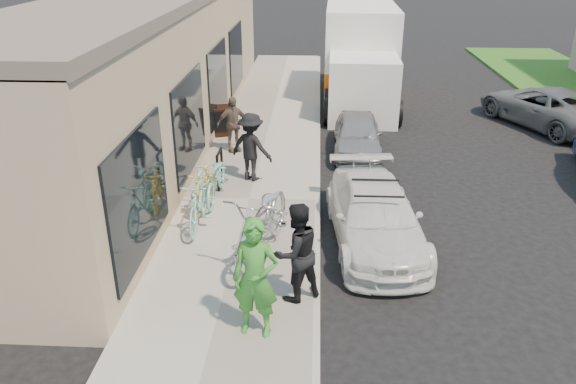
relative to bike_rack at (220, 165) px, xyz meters
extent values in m
plane|color=black|center=(2.76, -3.66, -0.69)|extent=(120.00, 120.00, 0.00)
cube|color=#A29D91|center=(0.76, -0.66, -0.61)|extent=(3.00, 34.00, 0.15)
cube|color=#A29D94|center=(2.31, -0.66, -0.62)|extent=(0.12, 34.00, 0.13)
cube|color=tan|center=(-2.49, 4.34, 1.31)|extent=(3.50, 20.00, 4.00)
cube|color=black|center=(-0.72, -3.66, 0.91)|extent=(0.06, 3.00, 2.20)
cube|color=black|center=(-0.72, 0.34, 0.91)|extent=(0.06, 3.00, 2.20)
cube|color=black|center=(-0.72, 4.34, 0.91)|extent=(0.06, 3.00, 2.20)
cube|color=black|center=(-0.72, 8.34, 0.91)|extent=(0.06, 3.00, 2.20)
cylinder|color=black|center=(0.00, -0.29, -0.11)|extent=(0.06, 0.06, 0.86)
cylinder|color=black|center=(0.00, 0.29, -0.11)|extent=(0.06, 0.06, 0.86)
cylinder|color=black|center=(0.00, 0.00, 0.32)|extent=(0.06, 0.57, 0.06)
cube|color=black|center=(-0.50, 3.51, -0.08)|extent=(0.60, 0.39, 0.91)
cube|color=black|center=(-0.60, 3.82, -0.08)|extent=(0.60, 0.39, 0.91)
cube|color=black|center=(-0.49, 3.48, -0.03)|extent=(0.47, 0.29, 0.65)
imported|color=white|center=(3.43, -2.25, -0.10)|extent=(2.00, 4.19, 1.18)
cylinder|color=black|center=(3.43, -2.70, 0.51)|extent=(0.93, 0.04, 0.04)
cylinder|color=black|center=(3.43, -1.91, 0.51)|extent=(0.93, 0.04, 0.04)
imported|color=gray|center=(3.40, 2.86, -0.13)|extent=(1.41, 3.28, 1.10)
cube|color=white|center=(3.74, 5.97, 0.36)|extent=(2.26, 2.26, 2.09)
cube|color=black|center=(3.74, 5.97, 0.80)|extent=(2.04, 0.12, 0.99)
cube|color=white|center=(3.82, 9.28, 1.02)|extent=(2.66, 4.70, 3.20)
cube|color=#E25E0D|center=(3.82, 9.28, 0.31)|extent=(2.68, 4.72, 0.61)
cylinder|color=black|center=(2.62, 5.45, -0.24)|extent=(0.30, 0.89, 0.88)
cylinder|color=black|center=(4.83, 5.39, -0.24)|extent=(0.30, 0.89, 0.88)
cylinder|color=black|center=(2.65, 6.66, -0.24)|extent=(0.30, 0.89, 0.88)
cylinder|color=black|center=(4.86, 6.60, -0.24)|extent=(0.30, 0.89, 0.88)
cylinder|color=black|center=(2.76, 10.85, -0.24)|extent=(0.30, 0.89, 0.88)
cylinder|color=black|center=(4.97, 10.79, -0.24)|extent=(0.30, 0.89, 0.88)
imported|color=#55585A|center=(9.54, 5.78, -0.06)|extent=(3.78, 4.96, 1.25)
imported|color=silver|center=(1.33, -3.13, 0.16)|extent=(1.51, 2.80, 1.40)
imported|color=#36882D|center=(1.42, -5.34, 0.40)|extent=(0.74, 0.55, 1.87)
imported|color=black|center=(1.97, -4.42, 0.31)|extent=(1.04, 0.99, 1.69)
imported|color=#86C8BF|center=(-0.10, -2.03, 0.01)|extent=(0.52, 1.81, 1.08)
imported|color=#86C8BF|center=(0.04, -0.70, -0.04)|extent=(0.68, 1.88, 0.98)
imported|color=yellow|center=(-0.17, -1.13, -0.08)|extent=(0.68, 1.55, 0.90)
imported|color=black|center=(0.70, 0.47, 0.30)|extent=(1.24, 1.02, 1.67)
imported|color=brown|center=(-0.03, 2.44, 0.23)|extent=(0.97, 0.74, 1.53)
camera|label=1|loc=(2.24, -12.14, 4.87)|focal=35.00mm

